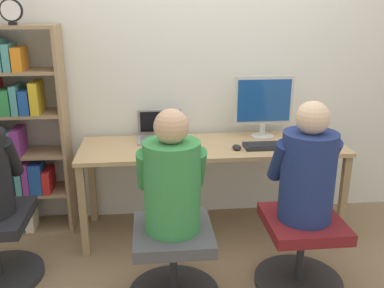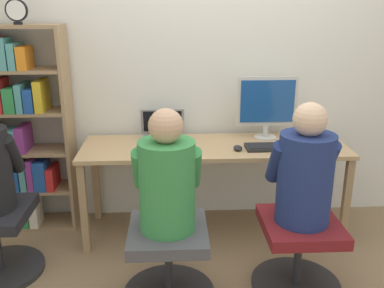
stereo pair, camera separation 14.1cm
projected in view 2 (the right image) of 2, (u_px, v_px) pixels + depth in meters
name	position (u px, v px, depth m)	size (l,w,h in m)	color
ground_plane	(217.00, 251.00, 3.09)	(14.00, 14.00, 0.00)	#846B4C
wall_back	(211.00, 58.00, 3.31)	(10.00, 0.05, 2.60)	silver
desk	(214.00, 154.00, 3.18)	(1.95, 0.59, 0.71)	tan
desktop_monitor	(267.00, 106.00, 3.24)	(0.46, 0.17, 0.48)	beige
laptop	(163.00, 133.00, 3.28)	(0.34, 0.27, 0.22)	gray
keyboard	(275.00, 147.00, 3.08)	(0.43, 0.17, 0.03)	#232326
computer_mouse_by_keyboard	(238.00, 148.00, 3.04)	(0.06, 0.09, 0.03)	black
office_chair_left	(298.00, 251.00, 2.62)	(0.55, 0.55, 0.47)	#262628
office_chair_right	(169.00, 259.00, 2.54)	(0.55, 0.55, 0.47)	#262628
person_at_monitor	(305.00, 172.00, 2.46)	(0.39, 0.35, 0.72)	navy
person_at_laptop	(167.00, 179.00, 2.38)	(0.39, 0.35, 0.71)	#388C47
bookshelf	(12.00, 135.00, 3.21)	(0.75, 0.28, 1.56)	#997A56
desk_clock	(17.00, 11.00, 2.88)	(0.15, 0.03, 0.17)	black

